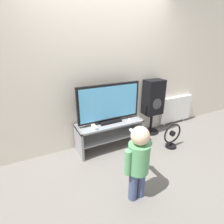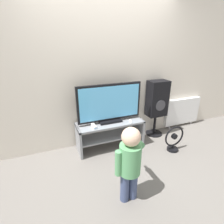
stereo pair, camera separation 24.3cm
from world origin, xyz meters
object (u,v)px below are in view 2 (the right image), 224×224
Objects in this scene: radiator at (182,111)px; child at (130,159)px; remote_primary at (130,121)px; floor_fan at (174,140)px; television at (110,104)px; speaker_tower at (157,100)px; game_console at (94,126)px.

child is at bearing -145.88° from radiator.
floor_fan is (0.63, -0.40, -0.28)m from remote_primary.
television is 8.16× the size of remote_primary.
speaker_tower reaches higher than remote_primary.
speaker_tower reaches higher than child.
radiator is (1.76, 0.19, -0.46)m from television.
remote_primary is 1.48m from radiator.
game_console is 1.34m from speaker_tower.
floor_fan is at bearing -138.03° from radiator.
child is 0.86× the size of speaker_tower.
remote_primary is at bearing -22.18° from television.
speaker_tower is 1.27× the size of radiator.
radiator is at bearing 8.23° from game_console.
remote_primary is 1.13m from child.
speaker_tower reaches higher than radiator.
child is (-0.20, -1.13, -0.25)m from television.
television reaches higher than radiator.
child is 2.05× the size of floor_fan.
game_console is at bearing -161.44° from television.
speaker_tower is at bearing 18.47° from remote_primary.
child is at bearing -134.32° from speaker_tower.
game_console is 0.36× the size of floor_fan.
television is 1.16× the size of child.
floor_fan is (1.27, -0.42, -0.29)m from game_console.
speaker_tower is 0.80m from floor_fan.
floor_fan is 1.09m from radiator.
television is 0.47m from remote_primary.
speaker_tower is at bearing 5.23° from television.
television reaches higher than speaker_tower.
remote_primary reaches higher than floor_fan.
television is at bearing 151.08° from floor_fan.
game_console reaches higher than floor_fan.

